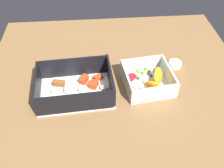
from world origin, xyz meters
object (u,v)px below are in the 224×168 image
Objects in this scene: fruit_bowl at (147,80)px; paper_cup_liner at (175,64)px; candy_bar at (98,62)px; pasta_container at (75,88)px.

fruit_bowl reaches higher than paper_cup_liner.
fruit_bowl is 18.09cm from candy_bar.
candy_bar is (6.72, 12.90, -1.60)cm from pasta_container.
paper_cup_liner is at bearing 13.37° from pasta_container.
paper_cup_liner is (31.36, 9.56, -1.49)cm from pasta_container.
fruit_bowl is 2.13× the size of candy_bar.
fruit_bowl reaches higher than candy_bar.
pasta_container is at bearing -175.67° from fruit_bowl.
paper_cup_liner reaches higher than candy_bar.
candy_bar is (-14.04, 11.32, -1.36)cm from fruit_bowl.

